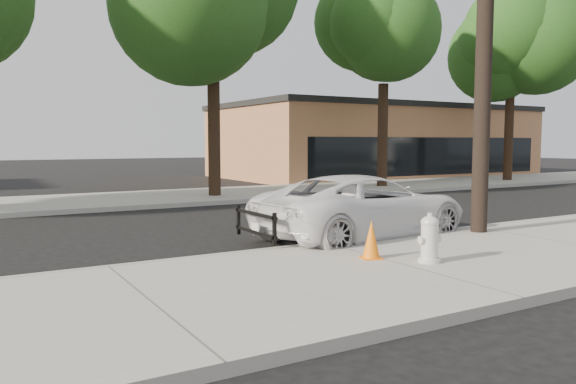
% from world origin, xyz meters
% --- Properties ---
extents(ground, '(120.00, 120.00, 0.00)m').
position_xyz_m(ground, '(0.00, 0.00, 0.00)').
color(ground, black).
rests_on(ground, ground).
extents(near_sidewalk, '(90.00, 4.40, 0.15)m').
position_xyz_m(near_sidewalk, '(0.00, -4.30, 0.07)').
color(near_sidewalk, gray).
rests_on(near_sidewalk, ground).
extents(far_sidewalk, '(90.00, 5.00, 0.15)m').
position_xyz_m(far_sidewalk, '(0.00, 8.50, 0.07)').
color(far_sidewalk, gray).
rests_on(far_sidewalk, ground).
extents(curb_near, '(90.00, 0.12, 0.16)m').
position_xyz_m(curb_near, '(0.00, -2.10, 0.07)').
color(curb_near, '#9E9B93').
rests_on(curb_near, ground).
extents(building_main, '(18.00, 10.00, 4.00)m').
position_xyz_m(building_main, '(16.00, 16.00, 2.00)').
color(building_main, '#A66445').
rests_on(building_main, ground).
extents(utility_pole, '(1.40, 0.34, 9.00)m').
position_xyz_m(utility_pole, '(3.60, -2.70, 4.70)').
color(utility_pole, black).
rests_on(utility_pole, near_sidewalk).
extents(tree_c, '(4.96, 4.80, 9.55)m').
position_xyz_m(tree_c, '(2.22, 7.64, 6.91)').
color(tree_c, black).
rests_on(tree_c, far_sidewalk).
extents(tree_d, '(4.50, 4.35, 8.75)m').
position_xyz_m(tree_d, '(10.20, 7.95, 6.37)').
color(tree_d, black).
rests_on(tree_d, far_sidewalk).
extents(tree_e, '(4.80, 4.65, 9.25)m').
position_xyz_m(tree_e, '(18.21, 7.74, 6.70)').
color(tree_e, black).
rests_on(tree_e, far_sidewalk).
extents(police_cruiser, '(5.17, 2.86, 1.37)m').
position_xyz_m(police_cruiser, '(1.50, -1.43, 0.68)').
color(police_cruiser, white).
rests_on(police_cruiser, ground).
extents(fire_hydrant, '(0.39, 0.36, 0.74)m').
position_xyz_m(fire_hydrant, '(0.47, -4.41, 0.51)').
color(fire_hydrant, silver).
rests_on(fire_hydrant, near_sidewalk).
extents(traffic_cone, '(0.42, 0.42, 0.64)m').
position_xyz_m(traffic_cone, '(-0.14, -3.71, 0.46)').
color(traffic_cone, orange).
rests_on(traffic_cone, near_sidewalk).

